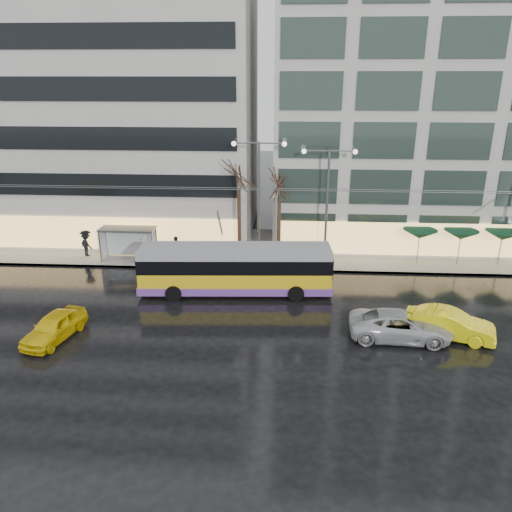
# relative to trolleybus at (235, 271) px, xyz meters

# --- Properties ---
(ground) EXTENTS (140.00, 140.00, 0.00)m
(ground) POSITION_rel_trolleybus_xyz_m (-0.79, -5.06, -1.56)
(ground) COLOR black
(ground) RESTS_ON ground
(sidewalk) EXTENTS (80.00, 10.00, 0.15)m
(sidewalk) POSITION_rel_trolleybus_xyz_m (1.21, 8.94, -1.49)
(sidewalk) COLOR gray
(sidewalk) RESTS_ON ground
(kerb) EXTENTS (80.00, 0.10, 0.15)m
(kerb) POSITION_rel_trolleybus_xyz_m (1.21, 3.99, -1.49)
(kerb) COLOR slate
(kerb) RESTS_ON ground
(building_left) EXTENTS (34.00, 14.00, 22.00)m
(building_left) POSITION_rel_trolleybus_xyz_m (-16.79, 13.94, 9.59)
(building_left) COLOR #A8A6A1
(building_left) RESTS_ON sidewalk
(building_right) EXTENTS (32.00, 14.00, 25.00)m
(building_right) POSITION_rel_trolleybus_xyz_m (18.21, 13.94, 11.09)
(building_right) COLOR #A8A6A1
(building_right) RESTS_ON sidewalk
(trolleybus) EXTENTS (12.57, 5.06, 5.77)m
(trolleybus) POSITION_rel_trolleybus_xyz_m (0.00, 0.00, 0.00)
(trolleybus) COLOR gold
(trolleybus) RESTS_ON ground
(catenary) EXTENTS (42.24, 5.12, 7.00)m
(catenary) POSITION_rel_trolleybus_xyz_m (0.21, 2.88, 2.69)
(catenary) COLOR #595B60
(catenary) RESTS_ON ground
(bus_shelter) EXTENTS (4.20, 1.60, 2.51)m
(bus_shelter) POSITION_rel_trolleybus_xyz_m (-9.17, 5.63, 0.40)
(bus_shelter) COLOR #595B60
(bus_shelter) RESTS_ON sidewalk
(street_lamp_near) EXTENTS (3.96, 0.36, 9.03)m
(street_lamp_near) POSITION_rel_trolleybus_xyz_m (1.21, 5.74, 4.43)
(street_lamp_near) COLOR #595B60
(street_lamp_near) RESTS_ON sidewalk
(street_lamp_far) EXTENTS (3.96, 0.36, 8.53)m
(street_lamp_far) POSITION_rel_trolleybus_xyz_m (6.21, 5.74, 4.15)
(street_lamp_far) COLOR #595B60
(street_lamp_far) RESTS_ON sidewalk
(tree_a) EXTENTS (3.20, 3.20, 8.40)m
(tree_a) POSITION_rel_trolleybus_xyz_m (-0.29, 5.94, 5.52)
(tree_a) COLOR black
(tree_a) RESTS_ON sidewalk
(tree_b) EXTENTS (3.20, 3.20, 7.70)m
(tree_b) POSITION_rel_trolleybus_xyz_m (2.71, 6.14, 4.84)
(tree_b) COLOR black
(tree_b) RESTS_ON sidewalk
(parasol_a) EXTENTS (2.50, 2.50, 2.65)m
(parasol_a) POSITION_rel_trolleybus_xyz_m (13.21, 5.94, 0.89)
(parasol_a) COLOR #595B60
(parasol_a) RESTS_ON sidewalk
(parasol_b) EXTENTS (2.50, 2.50, 2.65)m
(parasol_b) POSITION_rel_trolleybus_xyz_m (16.21, 5.94, 0.89)
(parasol_b) COLOR #595B60
(parasol_b) RESTS_ON sidewalk
(parasol_c) EXTENTS (2.50, 2.50, 2.65)m
(parasol_c) POSITION_rel_trolleybus_xyz_m (19.21, 5.94, 0.89)
(parasol_c) COLOR #595B60
(parasol_c) RESTS_ON sidewalk
(taxi_a) EXTENTS (2.63, 4.54, 1.45)m
(taxi_a) POSITION_rel_trolleybus_xyz_m (-9.24, -6.72, -0.84)
(taxi_a) COLOR yellow
(taxi_a) RESTS_ON ground
(taxi_b) EXTENTS (5.02, 3.14, 1.56)m
(taxi_b) POSITION_rel_trolleybus_xyz_m (12.30, -5.18, -0.78)
(taxi_b) COLOR #FFF00D
(taxi_b) RESTS_ON ground
(sedan_silver) EXTENTS (5.67, 2.86, 1.54)m
(sedan_silver) POSITION_rel_trolleybus_xyz_m (9.60, -5.47, -0.79)
(sedan_silver) COLOR #AEAFB3
(sedan_silver) RESTS_ON ground
(pedestrian_a) EXTENTS (1.20, 1.21, 2.19)m
(pedestrian_a) POSITION_rel_trolleybus_xyz_m (-8.04, 6.27, 0.07)
(pedestrian_a) COLOR black
(pedestrian_a) RESTS_ON sidewalk
(pedestrian_b) EXTENTS (0.96, 0.85, 1.64)m
(pedestrian_b) POSITION_rel_trolleybus_xyz_m (-5.33, 6.25, -0.59)
(pedestrian_b) COLOR black
(pedestrian_b) RESTS_ON sidewalk
(pedestrian_c) EXTENTS (1.40, 1.25, 2.11)m
(pedestrian_c) POSITION_rel_trolleybus_xyz_m (-12.36, 5.99, -0.28)
(pedestrian_c) COLOR black
(pedestrian_c) RESTS_ON sidewalk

